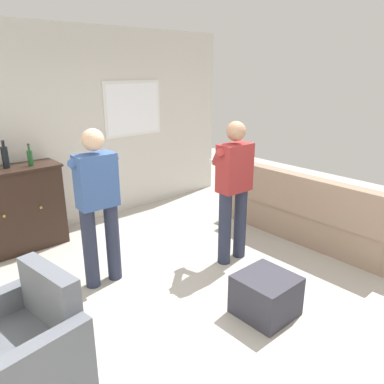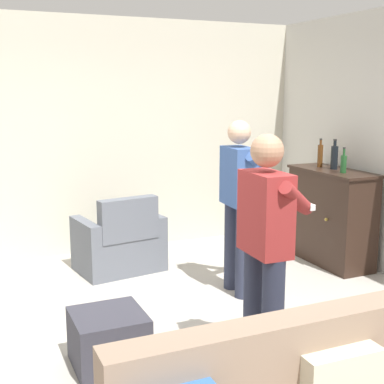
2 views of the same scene
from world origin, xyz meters
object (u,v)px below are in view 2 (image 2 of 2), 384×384
Objects in this scene: ottoman at (109,339)px; bottle_spirits_clear at (320,155)px; sideboard_cabinet at (331,216)px; person_standing_left at (239,199)px; armchair at (120,245)px; person_standing_right at (266,245)px; bottle_liquor_amber at (344,163)px; bottle_wine_green at (334,157)px.

bottle_spirits_clear is at bearing 117.42° from ottoman.
person_standing_left is at bearing -74.07° from sideboard_cabinet.
person_standing_right reaches higher than armchair.
bottle_liquor_amber reaches higher than armchair.
bottle_liquor_amber is at bearing 109.96° from ottoman.
sideboard_cabinet is at bearing -0.10° from bottle_spirits_clear.
bottle_liquor_amber is 0.48m from bottle_spirits_clear.
bottle_wine_green is at bearing 136.13° from sideboard_cabinet.
armchair reaches higher than ottoman.
ottoman is at bearing -62.58° from bottle_spirits_clear.
bottle_liquor_amber is at bearing -17.52° from bottle_wine_green.
bottle_wine_green is (0.65, 2.32, 0.93)m from armchair.
bottle_spirits_clear is 2.88m from person_standing_right.
person_standing_right is at bearing -21.89° from person_standing_left.
bottle_wine_green is 2.75m from person_standing_right.
bottle_spirits_clear is (-0.21, -0.03, -0.00)m from bottle_wine_green.
bottle_spirits_clear is at bearing 136.28° from person_standing_right.
sideboard_cabinet is at bearing -43.87° from bottle_wine_green.
bottle_spirits_clear is (-0.48, 0.05, 0.03)m from bottle_liquor_amber.
person_standing_left is 1.53m from person_standing_right.
sideboard_cabinet is at bearing 105.93° from person_standing_left.
bottle_wine_green is (-0.03, 0.03, 0.68)m from sideboard_cabinet.
bottle_wine_green reaches higher than armchair.
bottle_wine_green is 0.22m from bottle_spirits_clear.
bottle_spirits_clear reaches higher than armchair.
sideboard_cabinet is 0.72m from bottle_spirits_clear.
bottle_spirits_clear is at bearing 79.29° from armchair.
armchair is at bearing -173.12° from person_standing_right.
bottle_liquor_amber is 1.39m from person_standing_left.
bottle_spirits_clear is at bearing 179.90° from sideboard_cabinet.
sideboard_cabinet is 0.68m from bottle_wine_green.
bottle_liquor_amber is at bearing 67.89° from armchair.
sideboard_cabinet reaches higher than armchair.
bottle_liquor_amber is at bearing -12.48° from sideboard_cabinet.
person_standing_left is (0.44, -1.44, -0.28)m from bottle_wine_green.
person_standing_left is 1.00× the size of person_standing_right.
ottoman is 1.91m from person_standing_left.
person_standing_right is at bearing 6.88° from armchair.
armchair is 2.84× the size of bottle_wine_green.
bottle_wine_green is 0.20× the size of person_standing_left.
armchair is 2.50m from bottle_spirits_clear.
sideboard_cabinet is 4.03× the size of bottle_liquor_amber.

